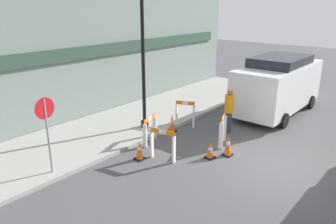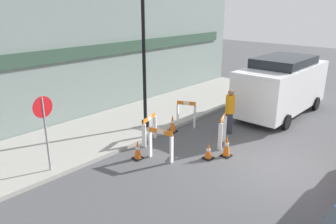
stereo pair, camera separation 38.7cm
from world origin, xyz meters
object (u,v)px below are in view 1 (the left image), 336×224
streetlamp_post (142,26)px  stop_sign (47,123)px  work_van (278,83)px  person_worker (229,110)px

streetlamp_post → stop_sign: bearing=-173.7°
stop_sign → work_van: bearing=158.7°
person_worker → streetlamp_post: bearing=-30.1°
person_worker → work_van: work_van is taller
person_worker → work_van: 3.54m
streetlamp_post → work_van: bearing=-29.9°
stop_sign → streetlamp_post: bearing=-180.0°
streetlamp_post → person_worker: streetlamp_post is taller
streetlamp_post → person_worker: bearing=-55.1°
stop_sign → work_van: size_ratio=0.41×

